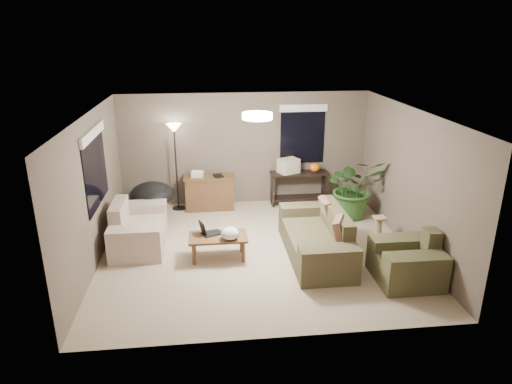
{
  "coord_description": "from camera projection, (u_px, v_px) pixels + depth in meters",
  "views": [
    {
      "loc": [
        -0.84,
        -7.38,
        3.78
      ],
      "look_at": [
        0.0,
        0.2,
        1.05
      ],
      "focal_mm": 32.0,
      "sensor_mm": 36.0,
      "label": 1
    }
  ],
  "objects": [
    {
      "name": "console_table",
      "position": [
        299.0,
        185.0,
        10.33
      ],
      "size": [
        1.3,
        0.4,
        0.75
      ],
      "color": "black",
      "rests_on": "ground"
    },
    {
      "name": "desk",
      "position": [
        210.0,
        192.0,
        10.07
      ],
      "size": [
        1.1,
        0.5,
        0.75
      ],
      "color": "brown",
      "rests_on": "ground"
    },
    {
      "name": "armchair",
      "position": [
        407.0,
        263.0,
        7.19
      ],
      "size": [
        0.95,
        1.0,
        0.85
      ],
      "color": "brown",
      "rests_on": "ground"
    },
    {
      "name": "window_left",
      "position": [
        94.0,
        155.0,
        7.66
      ],
      "size": [
        0.05,
        1.56,
        1.33
      ],
      "color": "black",
      "rests_on": "room_shell"
    },
    {
      "name": "plastic_bag",
      "position": [
        230.0,
        233.0,
        7.69
      ],
      "size": [
        0.31,
        0.28,
        0.21
      ],
      "primitive_type": "ellipsoid",
      "rotation": [
        0.0,
        0.0,
        0.01
      ],
      "color": "white",
      "rests_on": "coffee_table"
    },
    {
      "name": "coffee_table",
      "position": [
        218.0,
        239.0,
        7.87
      ],
      "size": [
        1.0,
        0.55,
        0.42
      ],
      "color": "brown",
      "rests_on": "ground"
    },
    {
      "name": "cardboard_box",
      "position": [
        288.0,
        166.0,
        10.15
      ],
      "size": [
        0.52,
        0.47,
        0.32
      ],
      "primitive_type": "cube",
      "rotation": [
        0.0,
        0.0,
        0.44
      ],
      "color": "beige",
      "rests_on": "console_table"
    },
    {
      "name": "cat_scratching_post",
      "position": [
        378.0,
        231.0,
        8.53
      ],
      "size": [
        0.32,
        0.32,
        0.5
      ],
      "color": "tan",
      "rests_on": "ground"
    },
    {
      "name": "throw_pillows",
      "position": [
        333.0,
        220.0,
        7.9
      ],
      "size": [
        0.4,
        1.38,
        0.47
      ],
      "color": "#8C7251",
      "rests_on": "main_sofa"
    },
    {
      "name": "desk_papers",
      "position": [
        202.0,
        174.0,
        9.9
      ],
      "size": [
        0.71,
        0.3,
        0.12
      ],
      "color": "silver",
      "rests_on": "desk"
    },
    {
      "name": "main_sofa",
      "position": [
        318.0,
        240.0,
        8.0
      ],
      "size": [
        0.95,
        2.2,
        0.85
      ],
      "color": "brown",
      "rests_on": "ground"
    },
    {
      "name": "pumpkin",
      "position": [
        315.0,
        167.0,
        10.23
      ],
      "size": [
        0.28,
        0.28,
        0.2
      ],
      "primitive_type": "ellipsoid",
      "rotation": [
        0.0,
        0.0,
        -0.17
      ],
      "color": "orange",
      "rests_on": "console_table"
    },
    {
      "name": "laptop",
      "position": [
        208.0,
        231.0,
        7.9
      ],
      "size": [
        0.43,
        0.35,
        0.24
      ],
      "color": "black",
      "rests_on": "coffee_table"
    },
    {
      "name": "floor_lamp",
      "position": [
        175.0,
        138.0,
        9.64
      ],
      "size": [
        0.32,
        0.32,
        1.91
      ],
      "color": "black",
      "rests_on": "ground"
    },
    {
      "name": "window_back",
      "position": [
        303.0,
        124.0,
        10.11
      ],
      "size": [
        1.06,
        0.05,
        1.33
      ],
      "color": "black",
      "rests_on": "room_shell"
    },
    {
      "name": "room_shell",
      "position": [
        257.0,
        185.0,
        7.84
      ],
      "size": [
        5.5,
        5.5,
        5.5
      ],
      "color": "tan",
      "rests_on": "ground"
    },
    {
      "name": "houseplant",
      "position": [
        354.0,
        194.0,
        9.58
      ],
      "size": [
        1.18,
        1.31,
        1.03
      ],
      "primitive_type": "imported",
      "color": "#2D5923",
      "rests_on": "ground"
    },
    {
      "name": "papasan_chair",
      "position": [
        152.0,
        198.0,
        9.47
      ],
      "size": [
        0.92,
        0.92,
        0.8
      ],
      "color": "black",
      "rests_on": "ground"
    },
    {
      "name": "ceiling_fixture",
      "position": [
        257.0,
        116.0,
        7.44
      ],
      "size": [
        0.5,
        0.5,
        0.1
      ],
      "primitive_type": "cylinder",
      "color": "white",
      "rests_on": "room_shell"
    },
    {
      "name": "loveseat",
      "position": [
        138.0,
        230.0,
        8.37
      ],
      "size": [
        0.9,
        1.6,
        0.85
      ],
      "color": "beige",
      "rests_on": "ground"
    }
  ]
}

